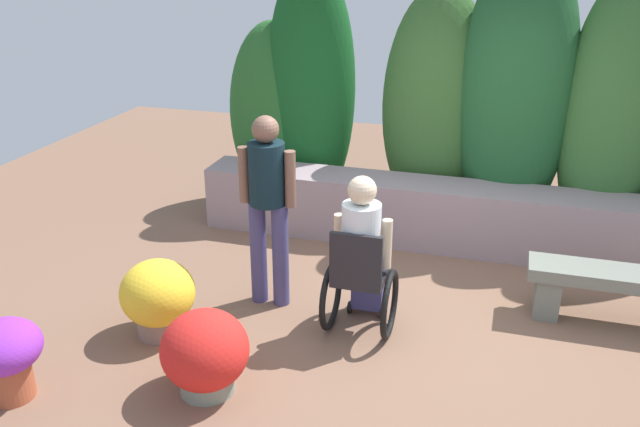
# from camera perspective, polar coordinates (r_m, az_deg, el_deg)

# --- Properties ---
(ground_plane) EXTENTS (12.39, 12.39, 0.00)m
(ground_plane) POSITION_cam_1_polar(r_m,az_deg,el_deg) (5.59, 8.05, -9.55)
(ground_plane) COLOR brown
(stone_retaining_wall) EXTENTS (5.00, 0.54, 0.66)m
(stone_retaining_wall) POSITION_cam_1_polar(r_m,az_deg,el_deg) (6.91, 10.33, -0.13)
(stone_retaining_wall) COLOR gray
(stone_retaining_wall) RESTS_ON ground
(hedge_backdrop) EXTENTS (5.41, 0.98, 3.01)m
(hedge_backdrop) POSITION_cam_1_polar(r_m,az_deg,el_deg) (7.18, 12.88, 9.19)
(hedge_backdrop) COLOR #276228
(hedge_backdrop) RESTS_ON ground
(stone_bench) EXTENTS (1.69, 0.36, 0.47)m
(stone_bench) POSITION_cam_1_polar(r_m,az_deg,el_deg) (5.98, 25.38, -5.92)
(stone_bench) COLOR slate
(stone_bench) RESTS_ON ground
(person_in_wheelchair) EXTENTS (0.53, 0.66, 1.33)m
(person_in_wheelchair) POSITION_cam_1_polar(r_m,az_deg,el_deg) (5.23, 3.60, -3.96)
(person_in_wheelchair) COLOR black
(person_in_wheelchair) RESTS_ON ground
(person_standing_companion) EXTENTS (0.49, 0.30, 1.66)m
(person_standing_companion) POSITION_cam_1_polar(r_m,az_deg,el_deg) (5.50, -4.49, 1.24)
(person_standing_companion) COLOR #444074
(person_standing_companion) RESTS_ON ground
(flower_pot_purple_near) EXTENTS (0.51, 0.51, 0.58)m
(flower_pot_purple_near) POSITION_cam_1_polar(r_m,az_deg,el_deg) (5.07, -25.32, -10.78)
(flower_pot_purple_near) COLOR #AA5134
(flower_pot_purple_near) RESTS_ON ground
(flower_pot_terracotta_by_wall) EXTENTS (0.59, 0.59, 0.63)m
(flower_pot_terracotta_by_wall) POSITION_cam_1_polar(r_m,az_deg,el_deg) (5.45, -13.66, -6.98)
(flower_pot_terracotta_by_wall) COLOR gray
(flower_pot_terracotta_by_wall) RESTS_ON ground
(flower_pot_red_accent) EXTENTS (0.61, 0.61, 0.61)m
(flower_pot_red_accent) POSITION_cam_1_polar(r_m,az_deg,el_deg) (4.75, -9.78, -11.74)
(flower_pot_red_accent) COLOR gray
(flower_pot_red_accent) RESTS_ON ground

